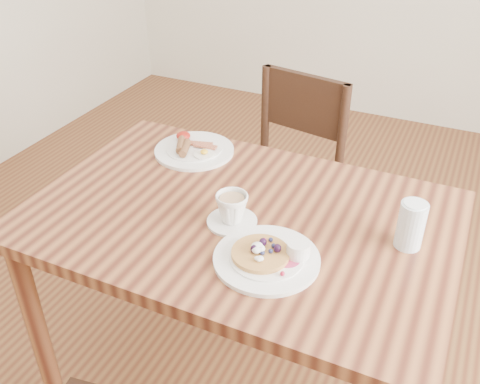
{
  "coord_description": "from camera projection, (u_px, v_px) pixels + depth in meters",
  "views": [
    {
      "loc": [
        0.53,
        -1.13,
        1.63
      ],
      "look_at": [
        0.0,
        0.0,
        0.82
      ],
      "focal_mm": 40.0,
      "sensor_mm": 36.0,
      "label": 1
    }
  ],
  "objects": [
    {
      "name": "ground",
      "position": [
        240.0,
        382.0,
        1.93
      ],
      "size": [
        5.0,
        5.0,
        0.0
      ],
      "primitive_type": "plane",
      "color": "#5C2D1A",
      "rests_on": "ground"
    },
    {
      "name": "dining_table",
      "position": [
        240.0,
        240.0,
        1.58
      ],
      "size": [
        1.2,
        0.8,
        0.75
      ],
      "color": "brown",
      "rests_on": "ground"
    },
    {
      "name": "chair_far",
      "position": [
        284.0,
        174.0,
        2.2
      ],
      "size": [
        0.49,
        0.49,
        0.88
      ],
      "rotation": [
        0.0,
        0.0,
        2.96
      ],
      "color": "black",
      "rests_on": "ground"
    },
    {
      "name": "pancake_plate",
      "position": [
        269.0,
        256.0,
        1.34
      ],
      "size": [
        0.27,
        0.27,
        0.06
      ],
      "color": "white",
      "rests_on": "dining_table"
    },
    {
      "name": "breakfast_plate",
      "position": [
        193.0,
        149.0,
        1.82
      ],
      "size": [
        0.27,
        0.27,
        0.04
      ],
      "color": "white",
      "rests_on": "dining_table"
    },
    {
      "name": "teacup_saucer",
      "position": [
        232.0,
        210.0,
        1.46
      ],
      "size": [
        0.14,
        0.14,
        0.09
      ],
      "color": "white",
      "rests_on": "dining_table"
    },
    {
      "name": "water_glass",
      "position": [
        411.0,
        225.0,
        1.36
      ],
      "size": [
        0.07,
        0.07,
        0.13
      ],
      "primitive_type": "cylinder",
      "color": "silver",
      "rests_on": "dining_table"
    }
  ]
}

